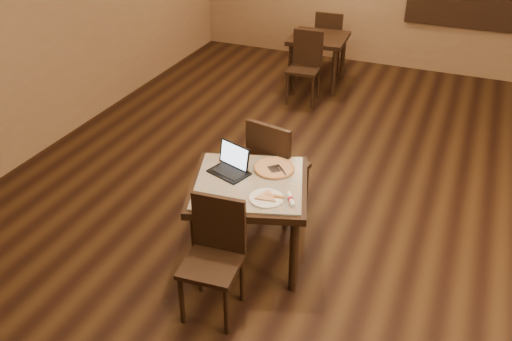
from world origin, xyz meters
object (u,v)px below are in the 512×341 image
at_px(pizza_pan, 274,170).
at_px(other_table_b_chair_near, 306,62).
at_px(tiled_table, 249,192).
at_px(chair_main_near, 215,250).
at_px(chair_main_far, 274,165).
at_px(laptop, 231,164).
at_px(other_table_b_chair_far, 329,39).
at_px(other_table_b, 318,45).

xyz_separation_m(pizza_pan, other_table_b_chair_near, (-0.74, 3.11, -0.24)).
distance_m(tiled_table, chair_main_near, 0.63).
bearing_deg(chair_main_far, pizza_pan, 121.29).
xyz_separation_m(laptop, other_table_b_chair_far, (-0.41, 4.35, -0.29)).
distance_m(chair_main_near, chair_main_far, 1.23).
bearing_deg(other_table_b_chair_far, chair_main_near, 92.93).
bearing_deg(chair_main_near, other_table_b, 92.62).
height_order(chair_main_near, other_table_b, chair_main_near).
xyz_separation_m(tiled_table, chair_main_far, (-0.02, 0.61, -0.08)).
height_order(chair_main_near, chair_main_far, chair_main_far).
relative_size(chair_main_far, other_table_b_chair_near, 1.09).
bearing_deg(chair_main_near, other_table_b_chair_near, 93.74).
relative_size(chair_main_near, chair_main_far, 0.92).
relative_size(chair_main_far, other_table_b_chair_far, 1.09).
bearing_deg(tiled_table, other_table_b_chair_far, 79.95).
distance_m(tiled_table, chair_main_far, 0.62).
xyz_separation_m(chair_main_far, laptop, (-0.18, -0.51, 0.24)).
distance_m(tiled_table, other_table_b_chair_far, 4.49).
distance_m(laptop, other_table_b, 3.83).
bearing_deg(chair_main_far, other_table_b_chair_far, -70.19).
bearing_deg(tiled_table, laptop, 135.66).
xyz_separation_m(tiled_table, other_table_b_chair_near, (-0.62, 3.35, -0.13)).
height_order(tiled_table, other_table_b_chair_far, other_table_b_chair_far).
bearing_deg(laptop, tiled_table, -7.74).
height_order(laptop, other_table_b, laptop).
relative_size(other_table_b_chair_near, other_table_b_chair_far, 1.00).
height_order(laptop, other_table_b_chair_far, laptop).
distance_m(chair_main_far, pizza_pan, 0.44).
bearing_deg(laptop, other_table_b_chair_far, 114.13).
distance_m(laptop, other_table_b_chair_near, 3.29).
height_order(laptop, other_table_b_chair_near, laptop).
relative_size(laptop, other_table_b, 0.44).
bearing_deg(other_table_b_chair_near, pizza_pan, -80.48).
height_order(chair_main_far, laptop, chair_main_far).
bearing_deg(tiled_table, other_table_b, 81.11).
xyz_separation_m(chair_main_near, pizza_pan, (0.13, 0.86, 0.24)).
relative_size(laptop, other_table_b_chair_far, 0.39).
relative_size(chair_main_near, laptop, 2.57).
xyz_separation_m(chair_main_near, laptop, (-0.19, 0.72, 0.29)).
bearing_deg(other_table_b_chair_far, pizza_pan, 95.98).
height_order(pizza_pan, other_table_b_chair_far, other_table_b_chair_far).
relative_size(tiled_table, other_table_b_chair_near, 1.23).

